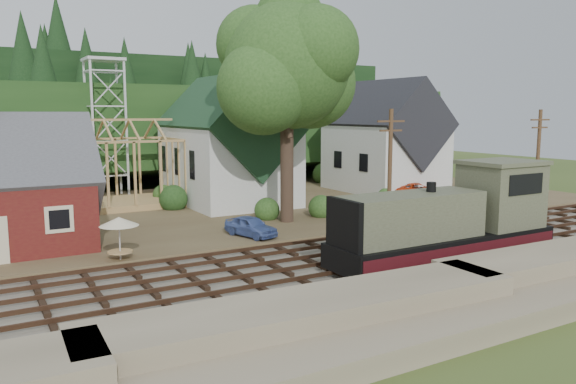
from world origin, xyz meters
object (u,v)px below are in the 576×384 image
patio_set (119,223)px  locomotive (452,222)px  car_red (417,190)px  car_blue (251,226)px

patio_set → locomotive: bearing=-30.1°
car_red → patio_set: bearing=130.5°
locomotive → car_red: size_ratio=2.72×
locomotive → car_red: locomotive is taller
locomotive → patio_set: (-14.67, 8.50, -0.06)m
car_blue → patio_set: 8.43m
car_blue → patio_set: patio_set is taller
locomotive → patio_set: 16.95m
locomotive → patio_set: size_ratio=5.79×
car_blue → car_red: car_red is taller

